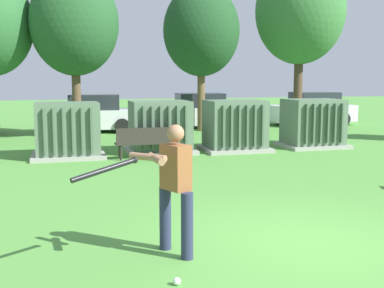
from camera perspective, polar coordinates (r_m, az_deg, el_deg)
name	(u,v)px	position (r m, az deg, el deg)	size (l,w,h in m)	color
ground_plane	(307,243)	(7.39, 13.09, -11.03)	(96.00, 96.00, 0.00)	#51933D
transformer_west	(68,131)	(15.01, -14.08, 1.48)	(2.10, 1.70, 1.62)	#9E9B93
transformer_mid_west	(160,128)	(15.51, -3.69, 1.88)	(2.10, 1.70, 1.62)	#9E9B93
transformer_mid_east	(235,126)	(15.98, 4.94, 2.04)	(2.10, 1.70, 1.62)	#9E9B93
transformer_east	(313,124)	(17.24, 13.70, 2.26)	(2.10, 1.70, 1.62)	#9E9B93
park_bench	(147,140)	(14.40, -5.21, 0.41)	(1.81, 0.47, 0.92)	#2D2823
batter	(172,183)	(6.51, -2.29, -4.49)	(1.56, 0.93, 1.74)	#282D4C
sports_ball	(177,281)	(5.85, -1.74, -15.49)	(0.09, 0.09, 0.09)	white
tree_center_left	(74,24)	(19.67, -13.35, 13.31)	(3.32, 3.32, 6.34)	brown
tree_center_right	(201,31)	(21.94, 1.08, 12.83)	(3.30, 3.30, 6.30)	brown
tree_right	(300,11)	(23.78, 12.31, 14.65)	(4.05, 4.05, 7.74)	#4C3828
parked_car_left_of_center	(92,115)	(21.82, -11.38, 3.33)	(4.37, 2.28, 1.62)	silver
parked_car_right_of_center	(198,112)	(23.12, 0.64, 3.71)	(4.29, 2.10, 1.62)	silver
parked_car_rightmost	(312,110)	(25.43, 13.62, 3.86)	(4.22, 1.96, 1.62)	silver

